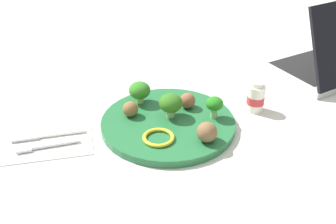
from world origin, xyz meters
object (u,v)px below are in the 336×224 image
meatball_front_right (130,109)px  knife (45,135)px  broccoli_floret_near_rim (215,106)px  broccoli_floret_center (171,104)px  napkin (49,141)px  meatball_center (188,101)px  fork (44,145)px  meatball_near_rim (207,132)px  pepper_ring_back_right (158,138)px  broccoli_floret_far_rim (140,91)px  plate (168,123)px  yogurt_bottle (256,98)px

meatball_front_right → knife: bearing=12.6°
broccoli_floret_near_rim → broccoli_floret_center: 0.09m
broccoli_floret_center → napkin: bearing=9.9°
meatball_front_right → broccoli_floret_center: bearing=171.6°
meatball_center → broccoli_floret_center: bearing=38.2°
fork → broccoli_floret_near_rim: bearing=-172.8°
fork → meatball_center: bearing=-162.2°
meatball_near_rim → pepper_ring_back_right: size_ratio=0.64×
broccoli_floret_far_rim → broccoli_floret_near_rim: 0.17m
meatball_center → knife: meatball_center is taller
broccoli_floret_near_rim → knife: bearing=1.2°
plate → broccoli_floret_center: 0.04m
broccoli_floret_near_rim → meatball_near_rim: bearing=67.6°
plate → knife: size_ratio=1.92×
broccoli_floret_near_rim → meatball_front_right: 0.18m
meatball_near_rim → knife: (0.32, -0.07, -0.03)m
plate → meatball_center: meatball_center is taller
broccoli_floret_center → meatball_center: broccoli_floret_center is taller
broccoli_floret_near_rim → meatball_center: (0.05, -0.05, -0.01)m
broccoli_floret_far_rim → broccoli_floret_center: bearing=132.5°
meatball_near_rim → meatball_center: (0.02, -0.13, -0.00)m
plate → meatball_front_right: 0.08m
meatball_near_rim → knife: 0.33m
plate → yogurt_bottle: bearing=-167.5°
meatball_center → knife: 0.31m
broccoli_floret_far_rim → meatball_center: 0.11m
broccoli_floret_center → fork: size_ratio=0.43×
pepper_ring_back_right → plate: bearing=-111.8°
knife → yogurt_bottle: yogurt_bottle is taller
broccoli_floret_center → knife: bearing=5.9°
plate → pepper_ring_back_right: bearing=68.2°
broccoli_floret_near_rim → meatball_center: broccoli_floret_near_rim is taller
knife → meatball_center: bearing=-168.9°
broccoli_floret_far_rim → pepper_ring_back_right: (-0.03, 0.15, -0.03)m
broccoli_floret_far_rim → broccoli_floret_near_rim: (-0.15, 0.09, 0.00)m
meatball_near_rim → yogurt_bottle: bearing=-136.9°
napkin → yogurt_bottle: size_ratio=2.42×
plate → meatball_center: bearing=-135.9°
broccoli_floret_center → fork: (0.26, 0.06, -0.04)m
broccoli_floret_far_rim → meatball_near_rim: broccoli_floret_far_rim is taller
plate → fork: bearing=11.0°
plate → broccoli_floret_far_rim: broccoli_floret_far_rim is taller
broccoli_floret_far_rim → plate: bearing=123.3°
broccoli_floret_far_rim → meatball_center: broccoli_floret_far_rim is taller
broccoli_floret_near_rim → meatball_center: bearing=-46.7°
broccoli_floret_near_rim → knife: (0.35, 0.01, -0.04)m
meatball_center → fork: meatball_center is taller
meatball_center → knife: size_ratio=0.23×
broccoli_floret_far_rim → knife: 0.22m
broccoli_floret_near_rim → pepper_ring_back_right: broccoli_floret_near_rim is taller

